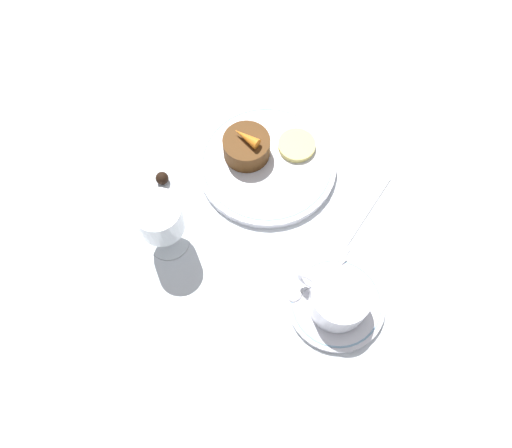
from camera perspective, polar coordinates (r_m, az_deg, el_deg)
The scene contains 11 objects.
ground_plane at distance 0.84m, azimuth 2.08°, elevation 4.80°, with size 3.00×3.00×0.00m, color white.
dinner_plate at distance 0.84m, azimuth 1.27°, elevation 6.92°, with size 0.23×0.23×0.01m.
saucer at distance 0.76m, azimuth 9.11°, elevation -8.92°, with size 0.15×0.15×0.01m.
coffee_cup at distance 0.73m, azimuth 9.46°, elevation -8.48°, with size 0.11×0.09×0.06m.
spoon at distance 0.76m, azimuth 6.36°, elevation -6.85°, with size 0.05×0.11×0.00m.
wine_glass at distance 0.73m, azimuth -10.87°, elevation 0.43°, with size 0.07×0.07×0.12m.
fork at distance 0.81m, azimuth 10.99°, elevation -1.00°, with size 0.02×0.20×0.01m.
dessert_cake at distance 0.83m, azimuth -1.10°, elevation 8.81°, with size 0.08×0.08×0.04m.
carrot_garnish at distance 0.81m, azimuth -1.13°, elevation 9.89°, with size 0.05×0.02×0.02m.
pineapple_slice at distance 0.85m, azimuth 4.81°, elevation 8.88°, with size 0.06×0.06×0.01m.
chocolate_truffle at distance 0.84m, azimuth -10.69°, elevation 5.17°, with size 0.02×0.02×0.02m.
Camera 1 is at (-0.19, 0.36, 0.73)m, focal length 35.00 mm.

